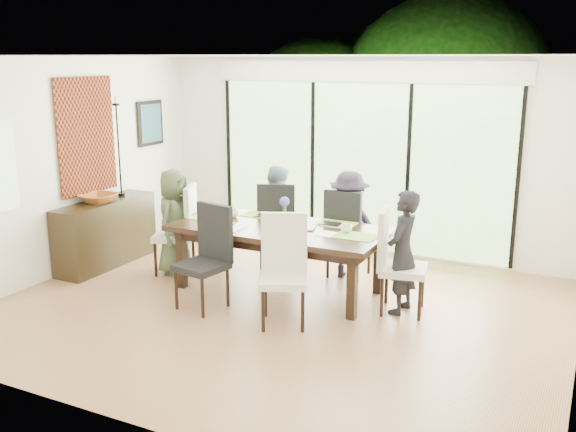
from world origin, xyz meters
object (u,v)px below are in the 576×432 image
at_px(person_left_end, 175,222).
at_px(laptop, 212,219).
at_px(chair_left_end, 174,229).
at_px(sideboard, 106,233).
at_px(person_far_left, 277,216).
at_px(chair_far_right, 349,232).
at_px(chair_near_left, 201,258).
at_px(cup_b, 286,226).
at_px(person_right_end, 402,252).
at_px(chair_near_right, 283,272).
at_px(bowl, 98,198).
at_px(cup_a, 234,213).
at_px(person_far_right, 349,225).
at_px(chair_right_end, 404,261).
at_px(vase, 285,221).
at_px(cup_c, 346,228).
at_px(chair_far_left, 278,223).
at_px(table_top, 279,229).

height_order(person_left_end, laptop, person_left_end).
xyz_separation_m(chair_left_end, sideboard, (-0.99, -0.14, -0.14)).
bearing_deg(person_far_left, chair_far_right, -167.84).
xyz_separation_m(chair_near_left, cup_b, (0.65, 0.77, 0.26)).
height_order(chair_near_left, person_right_end, person_right_end).
distance_m(person_left_end, person_right_end, 2.96).
height_order(chair_near_right, person_left_end, person_left_end).
bearing_deg(bowl, cup_a, 12.37).
bearing_deg(person_far_right, person_left_end, 12.87).
relative_size(chair_right_end, vase, 9.17).
xyz_separation_m(person_far_left, cup_c, (1.25, -0.73, 0.16)).
height_order(chair_left_end, person_right_end, person_right_end).
xyz_separation_m(chair_near_right, sideboard, (-2.99, 0.73, -0.14)).
distance_m(chair_far_left, cup_a, 0.79).
relative_size(chair_right_end, chair_far_left, 1.00).
bearing_deg(person_left_end, vase, -97.35).
bearing_deg(person_right_end, cup_a, -89.76).
distance_m(chair_near_left, sideboard, 2.13).
bearing_deg(chair_near_right, chair_right_end, 16.32).
bearing_deg(sideboard, person_far_left, 25.47).
relative_size(vase, sideboard, 0.08).
distance_m(table_top, chair_far_right, 1.03).
bearing_deg(vase, table_top, -135.00).
relative_size(person_left_end, bowl, 2.93).
xyz_separation_m(chair_right_end, person_far_right, (-0.95, 0.83, 0.10)).
distance_m(chair_near_left, laptop, 0.87).
distance_m(chair_near_right, sideboard, 3.08).
xyz_separation_m(chair_left_end, chair_near_left, (1.00, -0.87, 0.00)).
height_order(chair_right_end, cup_b, chair_right_end).
bearing_deg(chair_near_left, sideboard, 170.38).
bearing_deg(person_far_right, person_right_end, 128.89).
bearing_deg(chair_far_right, vase, 59.51).
height_order(person_left_end, cup_c, person_left_end).
distance_m(chair_right_end, bowl, 4.02).
xyz_separation_m(chair_near_right, person_left_end, (-1.98, 0.87, 0.10)).
distance_m(laptop, cup_a, 0.29).
height_order(cup_b, sideboard, cup_b).
bearing_deg(cup_b, person_right_end, 4.30).
bearing_deg(cup_a, laptop, -120.96).
bearing_deg(person_far_left, person_far_right, -168.98).
height_order(chair_far_right, chair_near_left, same).
bearing_deg(cup_c, cup_a, 178.09).
height_order(chair_far_left, laptop, chair_far_left).
xyz_separation_m(chair_left_end, chair_near_right, (2.00, -0.87, 0.00)).
relative_size(cup_b, bowl, 0.23).
xyz_separation_m(table_top, chair_right_end, (1.50, 0.00, -0.18)).
bearing_deg(person_far_right, chair_far_right, -99.36).
bearing_deg(chair_left_end, person_far_left, 106.05).
bearing_deg(chair_far_left, cup_c, 127.77).
distance_m(person_left_end, vase, 1.54).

